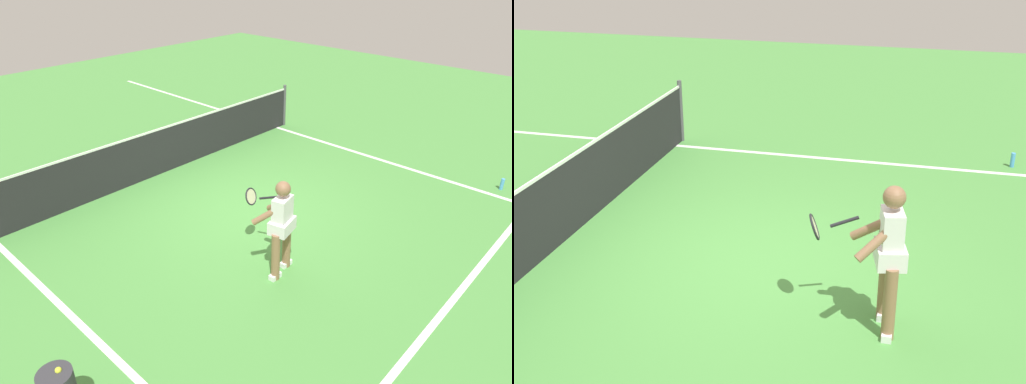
{
  "view_description": "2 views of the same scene",
  "coord_description": "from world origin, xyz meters",
  "views": [
    {
      "loc": [
        -5.51,
        -5.19,
        4.47
      ],
      "look_at": [
        -0.55,
        -0.62,
        0.83
      ],
      "focal_mm": 32.62,
      "sensor_mm": 36.0,
      "label": 1
    },
    {
      "loc": [
        -6.94,
        -1.9,
        3.94
      ],
      "look_at": [
        -0.38,
        -0.23,
        1.07
      ],
      "focal_mm": 47.5,
      "sensor_mm": 36.0,
      "label": 2
    }
  ],
  "objects": [
    {
      "name": "ground_plane",
      "position": [
        0.0,
        0.0,
        0.0
      ],
      "size": [
        27.79,
        27.79,
        0.0
      ],
      "primitive_type": "plane",
      "color": "#4C9342"
    },
    {
      "name": "sideline_right_marking",
      "position": [
        3.72,
        0.0,
        0.0
      ],
      "size": [
        0.1,
        19.38,
        0.01
      ],
      "primitive_type": "cube",
      "color": "white",
      "rests_on": "ground"
    },
    {
      "name": "court_net",
      "position": [
        0.0,
        2.54,
        0.52
      ],
      "size": [
        8.12,
        0.08,
        1.11
      ],
      "color": "#4C4C51",
      "rests_on": "ground"
    },
    {
      "name": "tennis_player",
      "position": [
        -1.05,
        -1.57,
        0.85
      ],
      "size": [
        0.68,
        1.05,
        1.55
      ],
      "color": "#8C6647",
      "rests_on": "ground"
    },
    {
      "name": "water_bottle",
      "position": [
        4.08,
        -3.18,
        0.12
      ],
      "size": [
        0.07,
        0.07,
        0.24
      ],
      "primitive_type": "cylinder",
      "color": "#4C9EE5",
      "rests_on": "ground"
    }
  ]
}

